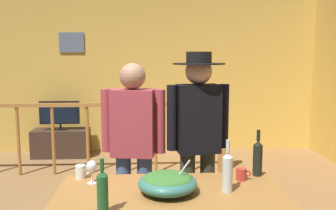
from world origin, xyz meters
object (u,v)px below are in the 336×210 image
wine_glass (92,167)px  tv_console (61,143)px  wine_bottle_dark (258,157)px  mug_white (81,172)px  flat_screen_tv (60,113)px  mug_red (241,174)px  framed_picture (72,42)px  wine_bottle_clear (227,171)px  wine_bottle_green (103,192)px  serving_table (171,202)px  stair_railing (123,128)px  person_standing_right (198,131)px  person_standing_left (133,141)px  salad_bowl (168,182)px

wine_glass → tv_console: bearing=106.9°
wine_bottle_dark → mug_white: bearing=179.9°
flat_screen_tv → mug_red: bearing=-57.7°
framed_picture → wine_bottle_dark: (2.09, -3.56, -0.97)m
tv_console → mug_red: bearing=-57.9°
framed_picture → mug_red: bearing=-62.0°
wine_bottle_clear → wine_bottle_green: bearing=-158.7°
wine_glass → wine_bottle_clear: 0.95m
serving_table → wine_bottle_clear: (0.38, -0.00, 0.21)m
wine_glass → wine_bottle_green: 0.53m
stair_railing → person_standing_right: 2.10m
wine_bottle_dark → mug_red: bearing=-146.5°
wine_bottle_clear → mug_white: wine_bottle_clear is taller
tv_console → mug_red: mug_red is taller
wine_bottle_dark → person_standing_left: size_ratio=0.22×
person_standing_left → person_standing_right: size_ratio=0.94×
wine_bottle_dark → framed_picture: bearing=120.4°
serving_table → person_standing_left: 0.82m
stair_railing → wine_glass: stair_railing is taller
mug_white → person_standing_left: size_ratio=0.07×
wine_glass → mug_white: (-0.10, 0.11, -0.07)m
person_standing_left → stair_railing: bearing=-74.6°
tv_console → mug_white: size_ratio=8.09×
mug_white → person_standing_right: (0.93, 0.41, 0.21)m
person_standing_left → wine_bottle_green: bearing=91.4°
framed_picture → wine_bottle_dark: 4.24m
salad_bowl → person_standing_right: size_ratio=0.24×
framed_picture → mug_red: 4.28m
tv_console → wine_bottle_dark: wine_bottle_dark is taller
stair_railing → flat_screen_tv: (-1.08, 0.91, 0.07)m
serving_table → wine_bottle_dark: wine_bottle_dark is taller
tv_console → person_standing_left: (1.30, -2.86, 0.70)m
salad_bowl → wine_glass: salad_bowl is taller
salad_bowl → wine_bottle_green: size_ratio=1.20×
wine_bottle_green → person_standing_right: (0.69, 1.03, 0.12)m
flat_screen_tv → mug_white: (0.93, -3.24, 0.07)m
flat_screen_tv → serving_table: (1.58, -3.55, -0.05)m
mug_red → person_standing_left: size_ratio=0.07×
wine_bottle_clear → person_standing_right: (-0.10, 0.73, 0.12)m
framed_picture → wine_bottle_green: 4.41m
salad_bowl → wine_glass: size_ratio=2.35×
stair_railing → serving_table: (0.50, -2.65, 0.02)m
serving_table → wine_bottle_dark: (0.68, 0.32, 0.21)m
wine_bottle_dark → mug_red: (-0.15, -0.10, -0.10)m
mug_white → person_standing_right: 1.03m
wine_bottle_clear → person_standing_right: 0.74m
wine_glass → flat_screen_tv: bearing=107.1°
serving_table → stair_railing: bearing=100.8°
framed_picture → person_standing_right: (1.69, -3.15, -0.86)m
framed_picture → flat_screen_tv: bearing=-117.2°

